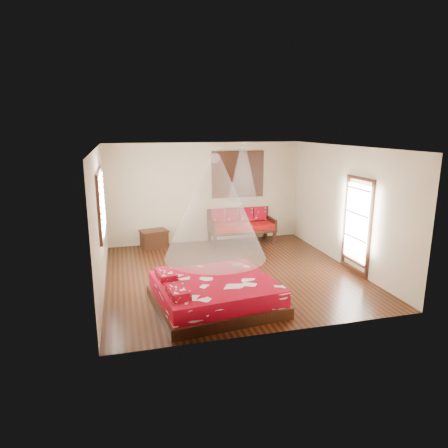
{
  "coord_description": "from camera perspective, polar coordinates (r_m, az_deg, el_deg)",
  "views": [
    {
      "loc": [
        -2.31,
        -8.16,
        3.21
      ],
      "look_at": [
        -0.17,
        0.02,
        1.15
      ],
      "focal_mm": 32.0,
      "sensor_mm": 36.0,
      "label": 1
    }
  ],
  "objects": [
    {
      "name": "storage_chest",
      "position": [
        11.04,
        -9.95,
        -2.09
      ],
      "size": [
        0.81,
        0.67,
        0.49
      ],
      "rotation": [
        0.0,
        0.0,
        0.24
      ],
      "color": "black",
      "rests_on": "floor"
    },
    {
      "name": "wine_tray",
      "position": [
        8.03,
        2.0,
        -5.65
      ],
      "size": [
        0.23,
        0.23,
        0.19
      ],
      "rotation": [
        0.0,
        0.0,
        -0.37
      ],
      "color": "brown",
      "rests_on": "bed"
    },
    {
      "name": "window_left",
      "position": [
        8.5,
        -17.13,
        2.86
      ],
      "size": [
        0.1,
        1.74,
        1.34
      ],
      "color": "black",
      "rests_on": "wall_left"
    },
    {
      "name": "mosquito_net_daybed",
      "position": [
        10.97,
        2.71,
        7.34
      ],
      "size": [
        0.82,
        0.82,
        1.5
      ],
      "primitive_type": "cone",
      "color": "white",
      "rests_on": "ceiling"
    },
    {
      "name": "bed",
      "position": [
        7.39,
        -1.38,
        -9.88
      ],
      "size": [
        2.37,
        2.19,
        0.64
      ],
      "rotation": [
        0.0,
        0.0,
        0.12
      ],
      "color": "black",
      "rests_on": "floor"
    },
    {
      "name": "shutter_panel",
      "position": [
        11.42,
        2.01,
        7.1
      ],
      "size": [
        1.52,
        0.06,
        1.32
      ],
      "color": "black",
      "rests_on": "wall_back"
    },
    {
      "name": "glazed_door",
      "position": [
        9.32,
        18.45,
        -0.3
      ],
      "size": [
        0.08,
        1.02,
        2.16
      ],
      "color": "black",
      "rests_on": "floor"
    },
    {
      "name": "daybed",
      "position": [
        11.35,
        2.43,
        -0.02
      ],
      "size": [
        1.84,
        0.82,
        0.96
      ],
      "color": "black",
      "rests_on": "floor"
    },
    {
      "name": "room",
      "position": [
        8.67,
        1.13,
        1.64
      ],
      "size": [
        5.54,
        5.54,
        2.84
      ],
      "color": "black",
      "rests_on": "ground"
    },
    {
      "name": "mosquito_net_main",
      "position": [
        6.92,
        -1.3,
        2.36
      ],
      "size": [
        1.81,
        1.81,
        1.8
      ],
      "primitive_type": "cone",
      "color": "white",
      "rests_on": "ceiling"
    }
  ]
}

